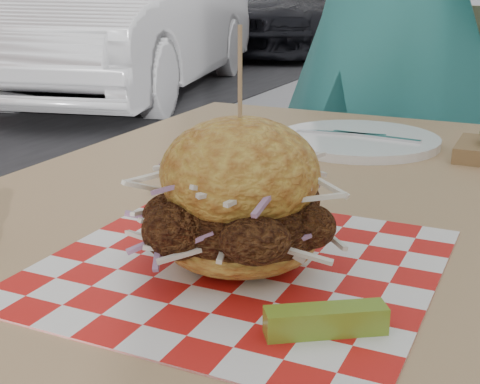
{
  "coord_description": "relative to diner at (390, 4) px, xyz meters",
  "views": [
    {
      "loc": [
        -0.07,
        -0.84,
        1.01
      ],
      "look_at": [
        -0.32,
        -0.31,
        0.82
      ],
      "focal_mm": 50.0,
      "sensor_mm": 36.0,
      "label": 1
    }
  ],
  "objects": [
    {
      "name": "car_white",
      "position": [
        -3.15,
        3.58,
        -0.29
      ],
      "size": [
        2.31,
        4.24,
        1.33
      ],
      "primitive_type": "imported",
      "rotation": [
        0.0,
        0.0,
        0.24
      ],
      "color": "white",
      "rests_on": "ground"
    },
    {
      "name": "diner",
      "position": [
        0.0,
        0.0,
        0.0
      ],
      "size": [
        0.81,
        0.67,
        1.91
      ],
      "primitive_type": "imported",
      "rotation": [
        0.0,
        0.0,
        2.79
      ],
      "color": "teal",
      "rests_on": "ground"
    },
    {
      "name": "sandwich",
      "position": [
        0.13,
        -1.12,
        -0.14
      ],
      "size": [
        0.2,
        0.2,
        0.22
      ],
      "color": "gold",
      "rests_on": "paper_liner"
    },
    {
      "name": "place_setting",
      "position": [
        0.1,
        -0.59,
        -0.2
      ],
      "size": [
        0.27,
        0.27,
        0.02
      ],
      "color": "white",
      "rests_on": "patio_table"
    },
    {
      "name": "car_dark",
      "position": [
        -3.15,
        7.74,
        -0.36
      ],
      "size": [
        1.94,
        4.24,
        1.2
      ],
      "primitive_type": "imported",
      "rotation": [
        0.0,
        0.0,
        0.06
      ],
      "color": "black",
      "rests_on": "ground"
    },
    {
      "name": "patio_table",
      "position": [
        0.1,
        -0.93,
        -0.29
      ],
      "size": [
        0.8,
        1.2,
        0.75
      ],
      "color": "tan",
      "rests_on": "ground"
    },
    {
      "name": "paper_liner",
      "position": [
        0.13,
        -1.12,
        -0.21
      ],
      "size": [
        0.36,
        0.36,
        0.0
      ],
      "primitive_type": "cube",
      "color": "red",
      "rests_on": "patio_table"
    },
    {
      "name": "patio_chair",
      "position": [
        0.11,
        0.07,
        -0.4
      ],
      "size": [
        0.47,
        0.47,
        0.95
      ],
      "rotation": [
        0.0,
        0.0,
        -0.11
      ],
      "color": "tan",
      "rests_on": "ground"
    },
    {
      "name": "pickle_spear",
      "position": [
        0.24,
        -1.21,
        -0.19
      ],
      "size": [
        0.09,
        0.07,
        0.02
      ],
      "primitive_type": "cube",
      "rotation": [
        0.0,
        0.0,
        0.58
      ],
      "color": "olive",
      "rests_on": "paper_liner"
    }
  ]
}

